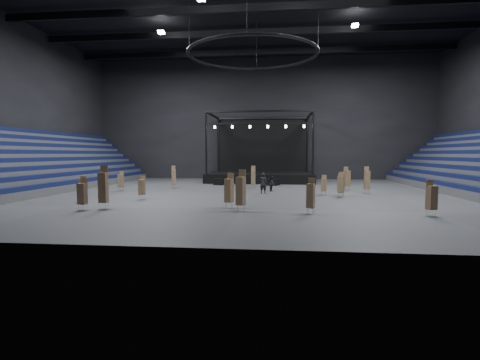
# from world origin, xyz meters

# --- Properties ---
(floor) EXTENTS (50.00, 50.00, 0.00)m
(floor) POSITION_xyz_m (0.00, 0.00, 0.00)
(floor) COLOR #424244
(floor) RESTS_ON ground
(wall_back) EXTENTS (50.00, 0.20, 18.00)m
(wall_back) POSITION_xyz_m (0.00, 21.00, 9.00)
(wall_back) COLOR black
(wall_back) RESTS_ON ground
(wall_front) EXTENTS (50.00, 0.20, 18.00)m
(wall_front) POSITION_xyz_m (0.00, -21.00, 9.00)
(wall_front) COLOR black
(wall_front) RESTS_ON ground
(wall_left) EXTENTS (0.20, 42.00, 18.00)m
(wall_left) POSITION_xyz_m (-25.00, 0.00, 9.00)
(wall_left) COLOR black
(wall_left) RESTS_ON ground
(bleachers_left) EXTENTS (7.20, 40.00, 6.40)m
(bleachers_left) POSITION_xyz_m (-22.94, 0.00, 1.73)
(bleachers_left) COLOR #4B4B4D
(bleachers_left) RESTS_ON floor
(stage) EXTENTS (14.00, 10.00, 9.20)m
(stage) POSITION_xyz_m (0.00, 16.24, 1.45)
(stage) COLOR black
(stage) RESTS_ON floor
(truss_ring) EXTENTS (12.30, 12.30, 5.15)m
(truss_ring) POSITION_xyz_m (-0.00, 0.00, 13.00)
(truss_ring) COLOR black
(truss_ring) RESTS_ON ceiling
(roof_girders) EXTENTS (49.00, 30.35, 0.70)m
(roof_girders) POSITION_xyz_m (0.00, -0.00, 17.20)
(roof_girders) COLOR black
(roof_girders) RESTS_ON ceiling
(flight_case_left) EXTENTS (1.29, 0.96, 0.77)m
(flight_case_left) POSITION_xyz_m (-4.75, 9.03, 0.39)
(flight_case_left) COLOR black
(flight_case_left) RESTS_ON floor
(flight_case_mid) EXTENTS (1.24, 0.88, 0.74)m
(flight_case_mid) POSITION_xyz_m (2.00, 9.35, 0.37)
(flight_case_mid) COLOR black
(flight_case_mid) RESTS_ON floor
(flight_case_right) EXTENTS (1.32, 0.76, 0.84)m
(flight_case_right) POSITION_xyz_m (1.73, 8.86, 0.42)
(flight_case_right) COLOR black
(flight_case_right) RESTS_ON floor
(chair_stack_0) EXTENTS (0.57, 0.57, 2.47)m
(chair_stack_0) POSITION_xyz_m (-8.93, 4.33, 1.26)
(chair_stack_0) COLOR silver
(chair_stack_0) RESTS_ON floor
(chair_stack_1) EXTENTS (0.69, 0.69, 2.45)m
(chair_stack_1) POSITION_xyz_m (9.44, 3.62, 1.29)
(chair_stack_1) COLOR silver
(chair_stack_1) RESTS_ON floor
(chair_stack_2) EXTENTS (0.62, 0.62, 2.19)m
(chair_stack_2) POSITION_xyz_m (11.70, -11.99, 1.16)
(chair_stack_2) COLOR silver
(chair_stack_2) RESTS_ON floor
(chair_stack_3) EXTENTS (0.49, 0.49, 1.92)m
(chair_stack_3) POSITION_xyz_m (-8.75, -5.65, 1.04)
(chair_stack_3) COLOR silver
(chair_stack_3) RESTS_ON floor
(chair_stack_4) EXTENTS (0.49, 0.49, 2.04)m
(chair_stack_4) POSITION_xyz_m (-12.62, -8.02, 1.10)
(chair_stack_4) COLOR silver
(chair_stack_4) RESTS_ON floor
(chair_stack_5) EXTENTS (0.65, 0.65, 2.44)m
(chair_stack_5) POSITION_xyz_m (-0.87, -9.97, 1.27)
(chair_stack_5) COLOR silver
(chair_stack_5) RESTS_ON floor
(chair_stack_6) EXTENTS (0.52, 0.52, 2.07)m
(chair_stack_6) POSITION_xyz_m (7.91, -2.27, 1.08)
(chair_stack_6) COLOR silver
(chair_stack_6) RESTS_ON floor
(chair_stack_7) EXTENTS (0.55, 0.55, 2.98)m
(chair_stack_7) POSITION_xyz_m (-9.32, -11.27, 1.51)
(chair_stack_7) COLOR silver
(chair_stack_7) RESTS_ON floor
(chair_stack_8) EXTENTS (0.54, 0.54, 2.03)m
(chair_stack_8) POSITION_xyz_m (-13.35, 0.68, 1.08)
(chair_stack_8) COLOR silver
(chair_stack_8) RESTS_ON floor
(chair_stack_9) EXTENTS (0.57, 0.57, 2.26)m
(chair_stack_9) POSITION_xyz_m (4.54, -11.85, 1.17)
(chair_stack_9) COLOR silver
(chair_stack_9) RESTS_ON floor
(chair_stack_10) EXTENTS (0.52, 0.52, 2.15)m
(chair_stack_10) POSITION_xyz_m (-10.44, -11.99, 1.15)
(chair_stack_10) COLOR silver
(chair_stack_10) RESTS_ON floor
(chair_stack_11) EXTENTS (0.52, 0.52, 2.57)m
(chair_stack_11) POSITION_xyz_m (10.85, 1.06, 1.31)
(chair_stack_11) COLOR silver
(chair_stack_11) RESTS_ON floor
(chair_stack_12) EXTENTS (0.65, 0.65, 2.20)m
(chair_stack_12) POSITION_xyz_m (7.86, -2.51, 1.17)
(chair_stack_12) COLOR silver
(chair_stack_12) RESTS_ON floor
(chair_stack_13) EXTENTS (0.50, 0.50, 2.48)m
(chair_stack_13) POSITION_xyz_m (-0.22, 4.45, 1.28)
(chair_stack_13) COLOR silver
(chair_stack_13) RESTS_ON floor
(chair_stack_14) EXTENTS (0.52, 0.52, 1.85)m
(chair_stack_14) POSITION_xyz_m (6.58, -1.08, 0.99)
(chair_stack_14) COLOR silver
(chair_stack_14) RESTS_ON floor
(chair_stack_15) EXTENTS (0.66, 0.66, 2.72)m
(chair_stack_15) POSITION_xyz_m (0.09, -11.31, 1.39)
(chair_stack_15) COLOR silver
(chair_stack_15) RESTS_ON floor
(man_center) EXTENTS (0.82, 0.63, 1.99)m
(man_center) POSITION_xyz_m (1.05, -0.20, 1.00)
(man_center) COLOR black
(man_center) RESTS_ON floor
(crew_member) EXTENTS (0.78, 0.89, 1.53)m
(crew_member) POSITION_xyz_m (1.88, 1.98, 0.77)
(crew_member) COLOR black
(crew_member) RESTS_ON floor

